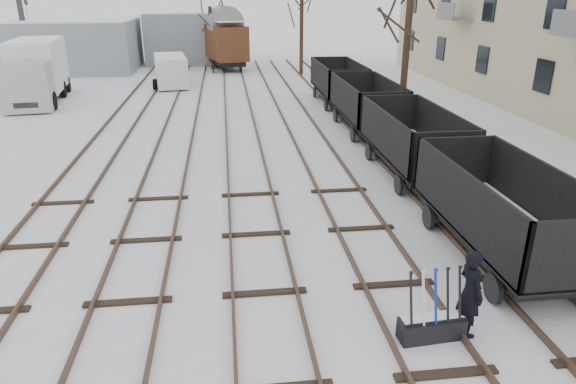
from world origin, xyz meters
name	(u,v)px	position (x,y,z in m)	size (l,w,h in m)	color
ground	(265,294)	(0.00, 0.00, 0.00)	(120.00, 120.00, 0.00)	white
tracks	(242,133)	(0.00, 13.67, 0.07)	(13.90, 52.00, 0.16)	black
shed_left	(74,45)	(-13.00, 36.00, 2.05)	(10.00, 8.00, 4.10)	gray
shed_right	(186,37)	(-4.00, 40.00, 2.25)	(7.00, 6.00, 4.50)	gray
ground_frame	(432,326)	(3.12, -1.96, 0.28)	(1.33, 0.52, 1.49)	black
worker	(470,293)	(3.87, -1.86, 0.92)	(0.67, 0.44, 1.83)	black
freight_wagon_a	(500,225)	(6.00, 0.97, 0.92)	(2.35, 5.87, 2.40)	black
freight_wagon_b	(412,151)	(6.00, 7.37, 0.92)	(2.35, 5.87, 2.40)	black
freight_wagon_c	(366,112)	(6.00, 13.77, 0.92)	(2.35, 5.87, 2.40)	black
freight_wagon_d	(338,88)	(6.00, 20.17, 0.92)	(2.35, 5.87, 2.40)	black
box_van_wagon	(226,41)	(-0.43, 34.96, 2.33)	(3.97, 5.75, 4.00)	black
lorry	(36,71)	(-11.87, 22.82, 1.85)	(3.26, 8.12, 3.59)	black
panel_van	(171,70)	(-4.40, 27.41, 1.09)	(2.71, 5.01, 2.10)	silver
crane	(28,45)	(-16.16, 34.65, 2.28)	(2.04, 5.16, 8.67)	#2C2B30
tree_near	(406,56)	(7.19, 12.22, 3.71)	(0.30, 0.30, 7.42)	black
tree_far_left	(211,39)	(-1.63, 35.24, 2.54)	(0.30, 0.30, 5.07)	black
tree_far_right	(301,32)	(5.45, 31.55, 3.28)	(0.30, 0.30, 6.57)	black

